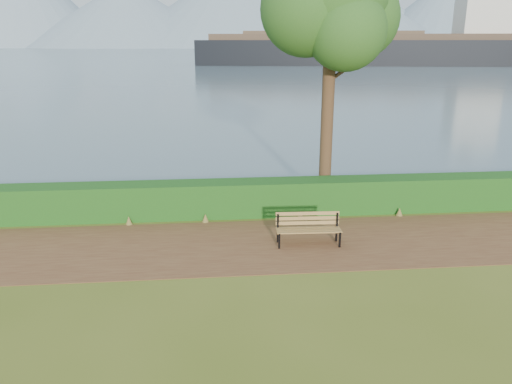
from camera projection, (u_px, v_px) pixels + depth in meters
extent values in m
plane|color=#53631C|center=(251.00, 250.00, 12.11)|extent=(140.00, 140.00, 0.00)
cube|color=brown|center=(250.00, 245.00, 12.39)|extent=(40.00, 3.40, 0.01)
cube|color=#154A15|center=(243.00, 198.00, 14.44)|extent=(32.00, 0.85, 1.00)
cube|color=#475E72|center=(209.00, 50.00, 259.75)|extent=(700.00, 510.00, 0.00)
cone|color=gray|center=(127.00, 14.00, 375.94)|extent=(160.00, 160.00, 48.00)
cone|color=gray|center=(232.00, 6.00, 390.65)|extent=(190.00, 190.00, 62.00)
cone|color=gray|center=(346.00, 14.00, 395.77)|extent=(170.00, 170.00, 50.00)
cone|color=gray|center=(450.00, 10.00, 412.26)|extent=(150.00, 150.00, 58.00)
cone|color=gray|center=(195.00, 25.00, 415.68)|extent=(120.00, 120.00, 35.00)
cone|color=gray|center=(384.00, 22.00, 424.65)|extent=(130.00, 130.00, 40.00)
cube|color=black|center=(279.00, 241.00, 12.11)|extent=(0.05, 0.05, 0.40)
cube|color=black|center=(278.00, 228.00, 12.43)|extent=(0.05, 0.05, 0.76)
cube|color=black|center=(279.00, 232.00, 12.25)|extent=(0.06, 0.46, 0.04)
cube|color=black|center=(340.00, 240.00, 12.20)|extent=(0.05, 0.05, 0.40)
cube|color=black|center=(337.00, 227.00, 12.51)|extent=(0.05, 0.05, 0.76)
cube|color=black|center=(338.00, 230.00, 12.33)|extent=(0.06, 0.46, 0.04)
cube|color=olive|center=(310.00, 233.00, 12.12)|extent=(1.60, 0.14, 0.03)
cube|color=olive|center=(309.00, 231.00, 12.23)|extent=(1.60, 0.14, 0.03)
cube|color=olive|center=(308.00, 229.00, 12.34)|extent=(1.60, 0.14, 0.03)
cube|color=olive|center=(308.00, 228.00, 12.44)|extent=(1.60, 0.14, 0.03)
cube|color=olive|center=(307.00, 223.00, 12.46)|extent=(1.60, 0.10, 0.09)
cube|color=olive|center=(308.00, 218.00, 12.43)|extent=(1.60, 0.10, 0.09)
cube|color=olive|center=(308.00, 213.00, 12.39)|extent=(1.60, 0.10, 0.09)
cylinder|color=#372016|center=(328.00, 97.00, 14.55)|extent=(0.37, 0.37, 6.60)
sphere|color=#1C4E1A|center=(358.00, 17.00, 14.23)|extent=(2.38, 2.38, 2.38)
sphere|color=#1C4E1A|center=(307.00, 9.00, 13.64)|extent=(2.57, 2.57, 2.57)
sphere|color=#1C4E1A|center=(346.00, 30.00, 13.42)|extent=(2.20, 2.20, 2.20)
cylinder|color=#372016|center=(343.00, 71.00, 14.38)|extent=(0.96, 0.11, 0.72)
cylinder|color=#372016|center=(316.00, 54.00, 14.26)|extent=(0.75, 0.35, 0.66)
cube|color=black|center=(366.00, 58.00, 102.62)|extent=(70.32, 22.26, 6.95)
cube|color=#4B3A2D|center=(368.00, 37.00, 101.43)|extent=(64.66, 20.26, 1.19)
cube|color=silver|center=(483.00, 9.00, 98.35)|extent=(10.16, 9.55, 10.92)
cube|color=brown|center=(259.00, 33.00, 102.72)|extent=(6.96, 7.44, 0.79)
cube|color=brown|center=(307.00, 33.00, 102.04)|extent=(6.96, 7.44, 0.79)
cube|color=brown|center=(356.00, 33.00, 101.36)|extent=(6.96, 7.44, 0.79)
cube|color=brown|center=(406.00, 33.00, 100.68)|extent=(6.96, 7.44, 0.79)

